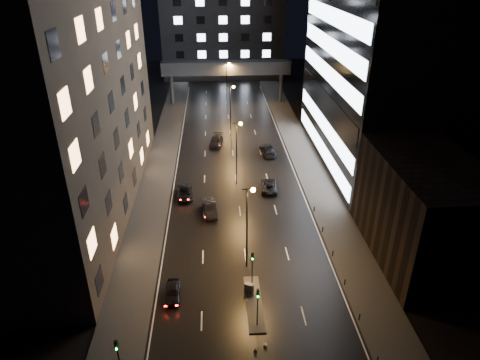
{
  "coord_description": "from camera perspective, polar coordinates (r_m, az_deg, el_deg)",
  "views": [
    {
      "loc": [
        -3.24,
        -30.6,
        31.2
      ],
      "look_at": [
        0.12,
        21.64,
        4.0
      ],
      "focal_mm": 32.0,
      "sensor_mm": 36.0,
      "label": 1
    }
  ],
  "objects": [
    {
      "name": "streetlight_mid_b",
      "position": [
        82.46,
        -1.17,
        10.02
      ],
      "size": [
        1.45,
        0.5,
        10.15
      ],
      "color": "black",
      "rests_on": "ground"
    },
    {
      "name": "car_toward_a",
      "position": [
        64.67,
        3.9,
        -0.76
      ],
      "size": [
        2.8,
        5.24,
        1.4
      ],
      "primitive_type": "imported",
      "rotation": [
        0.0,
        0.0,
        3.04
      ],
      "color": "black",
      "rests_on": "ground"
    },
    {
      "name": "bollard_row",
      "position": [
        50.02,
        12.99,
        -11.32
      ],
      "size": [
        0.12,
        25.12,
        0.9
      ],
      "color": "black",
      "rests_on": "ground"
    },
    {
      "name": "cone_b",
      "position": [
        41.37,
        3.39,
        -21.1
      ],
      "size": [
        0.52,
        0.52,
        0.45
      ],
      "primitive_type": "cone",
      "rotation": [
        0.0,
        0.0,
        -0.43
      ],
      "color": "orange",
      "rests_on": "ground"
    },
    {
      "name": "car_away_b",
      "position": [
        58.75,
        -4.07,
        -3.78
      ],
      "size": [
        2.36,
        5.05,
        1.6
      ],
      "primitive_type": "imported",
      "rotation": [
        0.0,
        0.0,
        0.14
      ],
      "color": "black",
      "rests_on": "ground"
    },
    {
      "name": "traffic_signal_far",
      "position": [
        40.97,
        2.37,
        -15.9
      ],
      "size": [
        0.28,
        0.34,
        4.4
      ],
      "color": "black",
      "rests_on": "median_island"
    },
    {
      "name": "car_away_c",
      "position": [
        63.13,
        -7.34,
        -1.71
      ],
      "size": [
        2.65,
        5.03,
        1.35
      ],
      "primitive_type": "imported",
      "rotation": [
        0.0,
        0.0,
        0.09
      ],
      "color": "black",
      "rests_on": "ground"
    },
    {
      "name": "ground",
      "position": [
        77.25,
        -0.97,
        3.63
      ],
      "size": [
        160.0,
        160.0,
        0.0
      ],
      "primitive_type": "plane",
      "color": "black",
      "rests_on": "ground"
    },
    {
      "name": "sidewalk_right",
      "position": [
        74.29,
        8.91,
        2.34
      ],
      "size": [
        5.0,
        110.0,
        0.15
      ],
      "primitive_type": "cube",
      "color": "#383533",
      "rests_on": "ground"
    },
    {
      "name": "sidewalk_left",
      "position": [
        73.2,
        -10.6,
        1.79
      ],
      "size": [
        5.0,
        110.0,
        0.15
      ],
      "primitive_type": "cube",
      "color": "#383533",
      "rests_on": "ground"
    },
    {
      "name": "streetlight_mid_a",
      "position": [
        63.68,
        -0.33,
        4.63
      ],
      "size": [
        1.45,
        0.5,
        10.15
      ],
      "color": "black",
      "rests_on": "ground"
    },
    {
      "name": "streetlight_far",
      "position": [
        101.7,
        -1.7,
        13.39
      ],
      "size": [
        1.45,
        0.5,
        10.15
      ],
      "color": "black",
      "rests_on": "ground"
    },
    {
      "name": "building_far",
      "position": [
        129.99,
        -2.34,
        19.16
      ],
      "size": [
        34.0,
        14.0,
        25.0
      ],
      "primitive_type": "cube",
      "color": "#333335",
      "rests_on": "ground"
    },
    {
      "name": "cone_a",
      "position": [
        40.95,
        2.08,
        -21.65
      ],
      "size": [
        0.38,
        0.38,
        0.51
      ],
      "primitive_type": "cone",
      "rotation": [
        0.0,
        0.0,
        -0.08
      ],
      "color": "orange",
      "rests_on": "ground"
    },
    {
      "name": "building_right_glass",
      "position": [
        72.86,
        20.31,
        19.03
      ],
      "size": [
        20.0,
        36.0,
        45.0
      ],
      "primitive_type": "cube",
      "color": "black",
      "rests_on": "ground"
    },
    {
      "name": "building_right_low",
      "position": [
        52.37,
        23.27,
        -3.78
      ],
      "size": [
        10.0,
        18.0,
        12.0
      ],
      "primitive_type": "cube",
      "color": "black",
      "rests_on": "ground"
    },
    {
      "name": "car_toward_b",
      "position": [
        76.54,
        3.72,
        4.01
      ],
      "size": [
        2.76,
        5.84,
        1.64
      ],
      "primitive_type": "imported",
      "rotation": [
        0.0,
        0.0,
        3.22
      ],
      "color": "black",
      "rests_on": "ground"
    },
    {
      "name": "streetlight_near",
      "position": [
        45.95,
        1.14,
        -5.07
      ],
      "size": [
        1.45,
        0.5,
        10.15
      ],
      "color": "black",
      "rests_on": "ground"
    },
    {
      "name": "building_left",
      "position": [
        58.97,
        -23.44,
        14.35
      ],
      "size": [
        15.0,
        48.0,
        40.0
      ],
      "primitive_type": "cube",
      "color": "#2D2319",
      "rests_on": "ground"
    },
    {
      "name": "car_away_a",
      "position": [
        46.08,
        -8.96,
        -14.51
      ],
      "size": [
        1.62,
        3.79,
        1.28
      ],
      "primitive_type": "imported",
      "rotation": [
        0.0,
        0.0,
        0.03
      ],
      "color": "black",
      "rests_on": "ground"
    },
    {
      "name": "utility_cabinet",
      "position": [
        45.79,
        1.22,
        -14.24
      ],
      "size": [
        1.02,
        0.8,
        1.2
      ],
      "primitive_type": "cube",
      "rotation": [
        0.0,
        0.0,
        -0.41
      ],
      "color": "#545457",
      "rests_on": "median_island"
    },
    {
      "name": "median_island",
      "position": [
        45.21,
        1.9,
        -16.07
      ],
      "size": [
        1.6,
        8.0,
        0.15
      ],
      "primitive_type": "cube",
      "color": "#383533",
      "rests_on": "ground"
    },
    {
      "name": "traffic_signal_corner",
      "position": [
        38.36,
        -15.97,
        -21.41
      ],
      "size": [
        0.28,
        0.34,
        4.4
      ],
      "color": "black",
      "rests_on": "ground"
    },
    {
      "name": "skybridge",
      "position": [
        103.21,
        -1.85,
        14.65
      ],
      "size": [
        30.0,
        3.0,
        10.0
      ],
      "color": "#333335",
      "rests_on": "ground"
    },
    {
      "name": "traffic_signal_near",
      "position": [
        45.1,
        1.65,
        -11.11
      ],
      "size": [
        0.28,
        0.34,
        4.4
      ],
      "color": "black",
      "rests_on": "median_island"
    },
    {
      "name": "car_away_d",
      "position": [
        80.51,
        -3.17,
        5.21
      ],
      "size": [
        2.91,
        5.64,
        1.56
      ],
      "primitive_type": "imported",
      "rotation": [
        0.0,
        0.0,
        -0.14
      ],
      "color": "black",
      "rests_on": "ground"
    }
  ]
}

